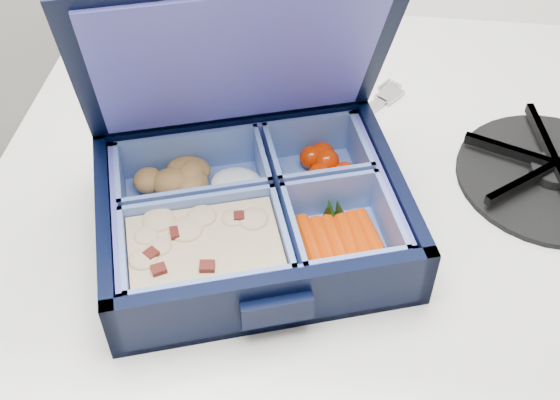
% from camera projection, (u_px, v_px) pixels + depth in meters
% --- Properties ---
extents(stove, '(0.64, 0.64, 0.96)m').
position_uv_depth(stove, '(314.00, 390.00, 1.04)').
color(stove, white).
rests_on(stove, floor).
extents(bento_box, '(0.30, 0.27, 0.06)m').
position_uv_depth(bento_box, '(253.00, 214.00, 0.59)').
color(bento_box, black).
rests_on(bento_box, stove).
extents(burner_grate, '(0.23, 0.23, 0.03)m').
position_uv_depth(burner_grate, '(554.00, 169.00, 0.66)').
color(burner_grate, black).
rests_on(burner_grate, stove).
extents(burner_grate_rear, '(0.23, 0.23, 0.02)m').
position_uv_depth(burner_grate_rear, '(172.00, 57.00, 0.79)').
color(burner_grate_rear, black).
rests_on(burner_grate_rear, stove).
extents(fork, '(0.12, 0.15, 0.01)m').
position_uv_depth(fork, '(340.00, 131.00, 0.71)').
color(fork, '#A8A8A9').
rests_on(fork, stove).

